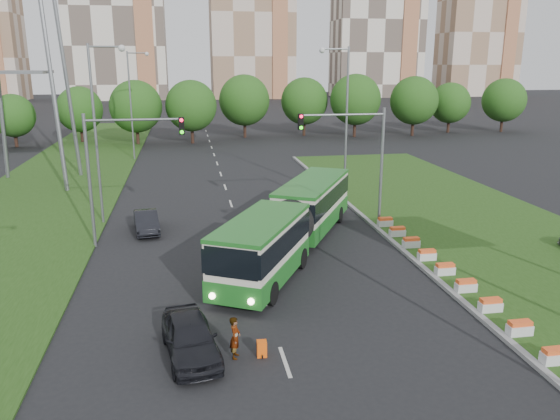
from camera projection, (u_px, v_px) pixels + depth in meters
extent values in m
plane|color=black|center=(323.00, 292.00, 26.59)|extent=(360.00, 360.00, 0.00)
cube|color=#204213|center=(483.00, 229.00, 36.32)|extent=(14.00, 60.00, 0.15)
cube|color=gray|center=(384.00, 234.00, 35.17)|extent=(0.30, 60.00, 0.18)
cube|color=#204213|center=(52.00, 190.00, 47.39)|extent=(12.00, 110.00, 0.10)
cylinder|color=slate|center=(381.00, 169.00, 36.11)|extent=(0.20, 0.20, 8.00)
cylinder|color=slate|center=(343.00, 115.00, 34.71)|extent=(5.50, 0.14, 0.14)
cube|color=black|center=(301.00, 122.00, 34.36)|extent=(0.32, 0.32, 1.00)
cylinder|color=slate|center=(90.00, 182.00, 32.13)|extent=(0.20, 0.20, 8.00)
cylinder|color=slate|center=(133.00, 120.00, 31.64)|extent=(5.50, 0.14, 0.14)
cube|color=black|center=(182.00, 126.00, 32.19)|extent=(0.32, 0.32, 1.00)
cube|color=silver|center=(115.00, 8.00, 158.30)|extent=(28.00, 15.00, 52.00)
cube|color=beige|center=(251.00, 14.00, 165.14)|extent=(25.00, 15.00, 50.00)
cube|color=silver|center=(377.00, 21.00, 172.11)|extent=(27.00, 15.00, 47.00)
cube|color=beige|center=(479.00, 33.00, 178.78)|extent=(24.00, 14.00, 40.00)
cube|color=beige|center=(305.00, 250.00, 26.89)|extent=(2.72, 7.49, 2.93)
cube|color=beige|center=(274.00, 202.00, 36.03)|extent=(2.72, 9.12, 2.93)
cylinder|color=black|center=(288.00, 225.00, 31.08)|extent=(2.72, 1.36, 2.72)
cube|color=#1C6520|center=(305.00, 268.00, 27.14)|extent=(2.80, 7.55, 1.03)
cube|color=#1C6520|center=(274.00, 216.00, 36.28)|extent=(2.80, 9.18, 1.03)
cube|color=black|center=(305.00, 240.00, 26.76)|extent=(2.80, 7.55, 1.14)
cube|color=black|center=(274.00, 195.00, 35.90)|extent=(2.80, 9.18, 1.14)
imported|color=black|center=(190.00, 337.00, 20.64)|extent=(2.53, 4.83, 1.57)
imported|color=black|center=(146.00, 222.00, 35.85)|extent=(2.00, 4.35, 1.38)
imported|color=gray|center=(235.00, 337.00, 20.50)|extent=(0.54, 0.69, 1.66)
cube|color=#FF590D|center=(262.00, 349.00, 20.71)|extent=(0.37, 0.32, 0.64)
cylinder|color=black|center=(262.00, 357.00, 20.62)|extent=(0.04, 0.15, 0.15)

